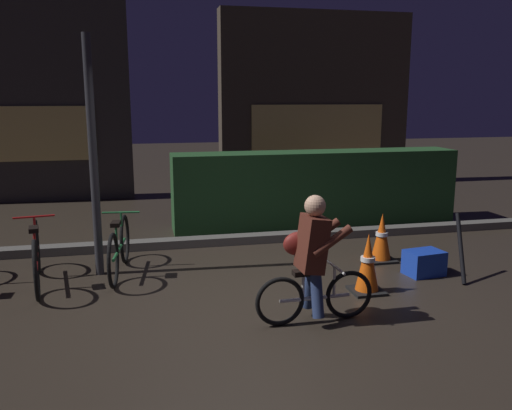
# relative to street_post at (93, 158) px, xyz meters

# --- Properties ---
(ground_plane) EXTENTS (40.00, 40.00, 0.00)m
(ground_plane) POSITION_rel_street_post_xyz_m (1.63, -1.20, -1.42)
(ground_plane) COLOR #2D261E
(sidewalk_curb) EXTENTS (12.00, 0.24, 0.12)m
(sidewalk_curb) POSITION_rel_street_post_xyz_m (1.63, 1.00, -1.36)
(sidewalk_curb) COLOR #56544F
(sidewalk_curb) RESTS_ON ground
(hedge_row) EXTENTS (4.80, 0.70, 1.24)m
(hedge_row) POSITION_rel_street_post_xyz_m (3.43, 1.90, -0.80)
(hedge_row) COLOR #214723
(hedge_row) RESTS_ON ground
(storefront_left) EXTENTS (4.80, 0.54, 4.49)m
(storefront_left) POSITION_rel_street_post_xyz_m (-1.97, 5.30, 0.81)
(storefront_left) COLOR #383330
(storefront_left) RESTS_ON ground
(storefront_right) EXTENTS (4.65, 0.54, 4.11)m
(storefront_right) POSITION_rel_street_post_xyz_m (4.78, 6.00, 0.62)
(storefront_right) COLOR #42382D
(storefront_right) RESTS_ON ground
(street_post) EXTENTS (0.10, 0.10, 2.85)m
(street_post) POSITION_rel_street_post_xyz_m (0.00, 0.00, 0.00)
(street_post) COLOR #2D2D33
(street_post) RESTS_ON ground
(parked_bike_left_mid) EXTENTS (0.46, 1.65, 0.76)m
(parked_bike_left_mid) POSITION_rel_street_post_xyz_m (-0.67, -0.26, -1.08)
(parked_bike_left_mid) COLOR black
(parked_bike_left_mid) RESTS_ON ground
(parked_bike_center_left) EXTENTS (0.46, 1.58, 0.73)m
(parked_bike_center_left) POSITION_rel_street_post_xyz_m (0.25, -0.06, -1.09)
(parked_bike_center_left) COLOR black
(parked_bike_center_left) RESTS_ON ground
(traffic_cone_near) EXTENTS (0.36, 0.36, 0.67)m
(traffic_cone_near) POSITION_rel_street_post_xyz_m (2.93, -1.30, -1.10)
(traffic_cone_near) COLOR black
(traffic_cone_near) RESTS_ON ground
(traffic_cone_far) EXTENTS (0.36, 0.36, 0.64)m
(traffic_cone_far) POSITION_rel_street_post_xyz_m (3.60, -0.27, -1.11)
(traffic_cone_far) COLOR black
(traffic_cone_far) RESTS_ON ground
(blue_crate) EXTENTS (0.48, 0.37, 0.30)m
(blue_crate) POSITION_rel_street_post_xyz_m (3.86, -0.90, -1.27)
(blue_crate) COLOR #193DB7
(blue_crate) RESTS_ON ground
(cyclist) EXTENTS (1.19, 0.51, 1.25)m
(cyclist) POSITION_rel_street_post_xyz_m (2.08, -1.91, -0.79)
(cyclist) COLOR black
(cyclist) RESTS_ON ground
(closed_umbrella) EXTENTS (0.16, 0.44, 0.77)m
(closed_umbrella) POSITION_rel_street_post_xyz_m (4.18, -1.15, -1.04)
(closed_umbrella) COLOR black
(closed_umbrella) RESTS_ON ground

